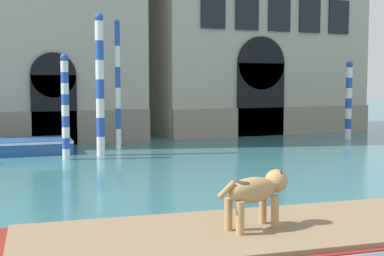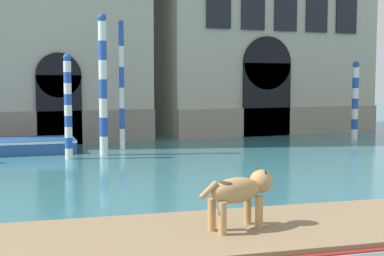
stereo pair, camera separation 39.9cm
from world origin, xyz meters
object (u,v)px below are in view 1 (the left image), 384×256
(dog_on_deck, at_px, (257,190))
(boat_moored_near_palazzo, at_px, (0,147))
(mooring_pole_2, at_px, (349,100))
(mooring_pole_3, at_px, (100,84))
(mooring_pole_1, at_px, (118,85))
(mooring_pole_0, at_px, (65,106))
(boat_foreground, at_px, (328,241))

(dog_on_deck, distance_m, boat_moored_near_palazzo, 13.43)
(dog_on_deck, bearing_deg, mooring_pole_2, 34.94)
(mooring_pole_2, distance_m, mooring_pole_3, 11.03)
(mooring_pole_1, bearing_deg, boat_moored_near_palazzo, 175.56)
(dog_on_deck, relative_size, boat_moored_near_palazzo, 0.23)
(dog_on_deck, xyz_separation_m, mooring_pole_0, (-0.52, 11.08, 0.61))
(mooring_pole_2, relative_size, mooring_pole_3, 0.70)
(mooring_pole_2, xyz_separation_m, mooring_pole_3, (-10.97, -0.84, 0.70))
(mooring_pole_0, height_order, mooring_pole_3, mooring_pole_3)
(boat_foreground, relative_size, boat_moored_near_palazzo, 1.84)
(boat_foreground, relative_size, dog_on_deck, 7.84)
(dog_on_deck, relative_size, mooring_pole_0, 0.34)
(boat_foreground, distance_m, mooring_pole_3, 11.85)
(boat_moored_near_palazzo, xyz_separation_m, mooring_pole_2, (14.05, -0.79, 1.42))
(mooring_pole_0, bearing_deg, mooring_pole_2, 6.17)
(boat_foreground, relative_size, mooring_pole_2, 2.68)
(mooring_pole_1, relative_size, mooring_pole_3, 0.99)
(mooring_pole_0, distance_m, mooring_pole_1, 2.92)
(boat_foreground, xyz_separation_m, mooring_pole_3, (-0.36, 11.67, 2.07))
(dog_on_deck, distance_m, mooring_pole_3, 11.66)
(dog_on_deck, bearing_deg, boat_foreground, -17.25)
(boat_moored_near_palazzo, bearing_deg, boat_foreground, -71.22)
(boat_foreground, distance_m, mooring_pole_2, 16.46)
(mooring_pole_0, bearing_deg, dog_on_deck, -87.31)
(mooring_pole_0, xyz_separation_m, mooring_pole_2, (12.21, 1.32, -0.01))
(dog_on_deck, relative_size, mooring_pole_3, 0.24)
(dog_on_deck, distance_m, mooring_pole_2, 17.05)
(mooring_pole_0, xyz_separation_m, mooring_pole_3, (1.23, 0.48, 0.69))
(dog_on_deck, height_order, mooring_pole_1, mooring_pole_1)
(boat_foreground, distance_m, mooring_pole_0, 11.38)
(mooring_pole_0, distance_m, mooring_pole_3, 1.49)
(dog_on_deck, xyz_separation_m, boat_moored_near_palazzo, (-2.37, 13.19, -0.82))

